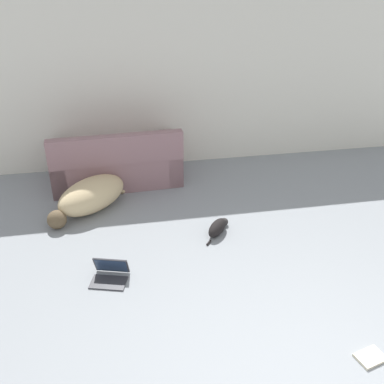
{
  "coord_description": "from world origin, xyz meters",
  "views": [
    {
      "loc": [
        -1.21,
        -1.62,
        2.81
      ],
      "look_at": [
        -0.51,
        2.23,
        0.69
      ],
      "focal_mm": 40.0,
      "sensor_mm": 36.0,
      "label": 1
    }
  ],
  "objects_px": {
    "couch": "(117,165)",
    "cat": "(218,227)",
    "laptop_open": "(110,272)",
    "dog": "(90,196)",
    "book_cream": "(370,357)"
  },
  "relations": [
    {
      "from": "dog",
      "to": "cat",
      "type": "xyz_separation_m",
      "value": [
        1.46,
        -0.81,
        -0.12
      ]
    },
    {
      "from": "cat",
      "to": "laptop_open",
      "type": "relative_size",
      "value": 1.09
    },
    {
      "from": "laptop_open",
      "to": "dog",
      "type": "bearing_deg",
      "value": 115.02
    },
    {
      "from": "couch",
      "to": "laptop_open",
      "type": "bearing_deg",
      "value": 83.38
    },
    {
      "from": "couch",
      "to": "cat",
      "type": "height_order",
      "value": "couch"
    },
    {
      "from": "dog",
      "to": "cat",
      "type": "height_order",
      "value": "dog"
    },
    {
      "from": "book_cream",
      "to": "cat",
      "type": "bearing_deg",
      "value": 111.77
    },
    {
      "from": "couch",
      "to": "laptop_open",
      "type": "xyz_separation_m",
      "value": [
        -0.14,
        -2.14,
        -0.2
      ]
    },
    {
      "from": "couch",
      "to": "cat",
      "type": "bearing_deg",
      "value": 122.72
    },
    {
      "from": "couch",
      "to": "book_cream",
      "type": "bearing_deg",
      "value": 115.47
    },
    {
      "from": "cat",
      "to": "book_cream",
      "type": "distance_m",
      "value": 2.12
    },
    {
      "from": "laptop_open",
      "to": "cat",
      "type": "bearing_deg",
      "value": 41.85
    },
    {
      "from": "book_cream",
      "to": "laptop_open",
      "type": "bearing_deg",
      "value": 145.88
    },
    {
      "from": "book_cream",
      "to": "couch",
      "type": "bearing_deg",
      "value": 118.25
    },
    {
      "from": "laptop_open",
      "to": "book_cream",
      "type": "relative_size",
      "value": 1.59
    }
  ]
}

